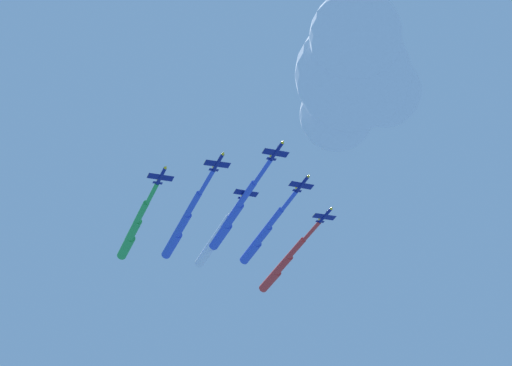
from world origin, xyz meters
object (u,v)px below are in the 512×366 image
jet_port_mid (214,241)px  jet_lead (232,217)px  jet_port_inner (262,236)px  jet_starboard_mid (282,266)px  jet_starboard_inner (182,226)px  jet_port_outer (134,231)px

jet_port_mid → jet_lead: bearing=-169.6°
jet_port_inner → jet_starboard_mid: bearing=-36.1°
jet_starboard_inner → jet_starboard_mid: size_ratio=1.05×
jet_lead → jet_starboard_inner: 19.22m
jet_lead → jet_starboard_mid: (27.01, -25.55, -0.43)m
jet_port_mid → jet_starboard_mid: (8.76, -28.90, -1.41)m
jet_lead → jet_port_outer: 36.15m
jet_starboard_inner → jet_port_inner: bearing=-89.2°
jet_port_inner → jet_port_outer: jet_port_inner is taller
jet_starboard_mid → jet_port_outer: 60.04m
jet_starboard_inner → jet_port_outer: 17.23m
jet_port_inner → jet_port_mid: jet_port_mid is taller
jet_port_inner → jet_port_mid: bearing=63.7°
jet_lead → jet_starboard_inner: size_ratio=0.99×
jet_starboard_inner → jet_port_mid: size_ratio=1.16×
jet_port_outer → jet_port_inner: bearing=-95.3°
jet_lead → jet_port_outer: jet_lead is taller
jet_port_mid → jet_starboard_inner: bearing=122.9°
jet_starboard_mid → jet_port_outer: jet_starboard_mid is taller
jet_starboard_mid → jet_port_inner: bearing=143.9°
jet_lead → jet_starboard_mid: size_ratio=1.04×
jet_starboard_inner → jet_lead: bearing=-120.1°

